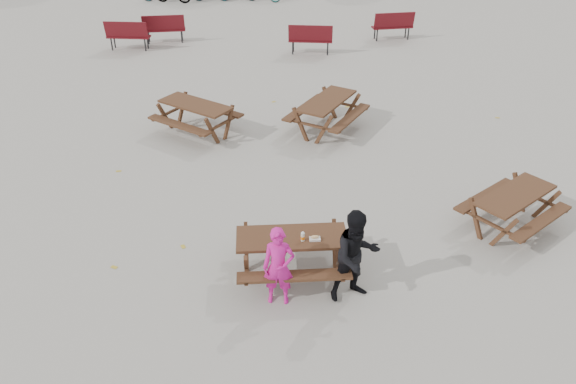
{
  "coord_description": "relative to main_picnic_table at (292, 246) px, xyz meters",
  "views": [
    {
      "loc": [
        -0.53,
        -7.31,
        6.15
      ],
      "look_at": [
        0.0,
        1.0,
        1.0
      ],
      "focal_mm": 35.0,
      "sensor_mm": 36.0,
      "label": 1
    }
  ],
  "objects": [
    {
      "name": "ground",
      "position": [
        0.0,
        0.0,
        -0.59
      ],
      "size": [
        80.0,
        80.0,
        0.0
      ],
      "primitive_type": "plane",
      "color": "gray",
      "rests_on": "ground"
    },
    {
      "name": "main_picnic_table",
      "position": [
        0.0,
        0.0,
        0.0
      ],
      "size": [
        1.8,
        1.45,
        0.78
      ],
      "color": "#3B2415",
      "rests_on": "ground"
    },
    {
      "name": "food_tray",
      "position": [
        0.36,
        -0.12,
        0.21
      ],
      "size": [
        0.18,
        0.11,
        0.03
      ],
      "primitive_type": "cube",
      "color": "white",
      "rests_on": "main_picnic_table"
    },
    {
      "name": "bread_roll",
      "position": [
        0.36,
        -0.12,
        0.25
      ],
      "size": [
        0.14,
        0.06,
        0.05
      ],
      "primitive_type": "ellipsoid",
      "color": "tan",
      "rests_on": "food_tray"
    },
    {
      "name": "soda_bottle",
      "position": [
        0.16,
        -0.13,
        0.26
      ],
      "size": [
        0.07,
        0.07,
        0.17
      ],
      "color": "silver",
      "rests_on": "main_picnic_table"
    },
    {
      "name": "child",
      "position": [
        -0.25,
        -0.64,
        0.09
      ],
      "size": [
        0.52,
        0.37,
        1.36
      ],
      "primitive_type": "imported",
      "rotation": [
        0.0,
        0.0,
        -0.1
      ],
      "color": "#D11A8B",
      "rests_on": "ground"
    },
    {
      "name": "adult",
      "position": [
        0.95,
        -0.6,
        0.21
      ],
      "size": [
        0.91,
        0.8,
        1.59
      ],
      "primitive_type": "imported",
      "rotation": [
        0.0,
        0.0,
        0.29
      ],
      "color": "black",
      "rests_on": "ground"
    },
    {
      "name": "picnic_table_east",
      "position": [
        4.18,
        1.09,
        -0.22
      ],
      "size": [
        2.21,
        2.14,
        0.74
      ],
      "primitive_type": null,
      "rotation": [
        0.0,
        0.0,
        0.63
      ],
      "color": "#3B2415",
      "rests_on": "ground"
    },
    {
      "name": "picnic_table_north",
      "position": [
        -1.98,
        5.57,
        -0.19
      ],
      "size": [
        2.37,
        2.31,
        0.8
      ],
      "primitive_type": null,
      "rotation": [
        0.0,
        0.0,
        -0.66
      ],
      "color": "#3B2415",
      "rests_on": "ground"
    },
    {
      "name": "picnic_table_far",
      "position": [
        1.26,
        5.56,
        -0.18
      ],
      "size": [
        2.32,
        2.42,
        0.82
      ],
      "primitive_type": null,
      "rotation": [
        0.0,
        0.0,
        0.98
      ],
      "color": "#3B2415",
      "rests_on": "ground"
    },
    {
      "name": "park_bench_row",
      "position": [
        -0.63,
        12.74,
        -0.07
      ],
      "size": [
        11.1,
        2.27,
        1.03
      ],
      "color": "maroon",
      "rests_on": "ground"
    },
    {
      "name": "fallen_leaves",
      "position": [
        0.5,
        2.5,
        -0.58
      ],
      "size": [
        11.0,
        11.0,
        0.01
      ],
      "primitive_type": null,
      "color": "gold",
      "rests_on": "ground"
    }
  ]
}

